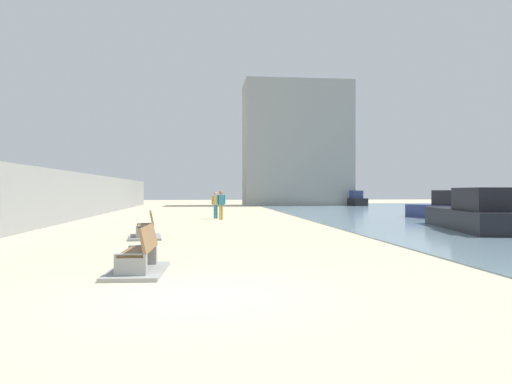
# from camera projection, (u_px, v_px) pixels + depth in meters

# --- Properties ---
(ground_plane) EXTENTS (120.00, 120.00, 0.00)m
(ground_plane) POSITION_uv_depth(u_px,v_px,m) (203.00, 222.00, 25.72)
(ground_plane) COLOR beige
(seawall) EXTENTS (0.80, 64.00, 2.75)m
(seawall) POSITION_uv_depth(u_px,v_px,m) (58.00, 197.00, 24.91)
(seawall) COLOR gray
(seawall) RESTS_ON ground
(bench_near) EXTENTS (1.18, 2.14, 0.98)m
(bench_near) POSITION_uv_depth(u_px,v_px,m) (139.00, 262.00, 9.84)
(bench_near) COLOR gray
(bench_near) RESTS_ON ground
(bench_far) EXTENTS (1.33, 2.21, 0.98)m
(bench_far) POSITION_uv_depth(u_px,v_px,m) (146.00, 232.00, 17.02)
(bench_far) COLOR gray
(bench_far) RESTS_ON ground
(person_walking) EXTENTS (0.52, 0.25, 1.61)m
(person_walking) POSITION_uv_depth(u_px,v_px,m) (216.00, 203.00, 28.92)
(person_walking) COLOR teal
(person_walking) RESTS_ON ground
(person_standing) EXTENTS (0.51, 0.27, 1.69)m
(person_standing) POSITION_uv_depth(u_px,v_px,m) (221.00, 203.00, 27.63)
(person_standing) COLOR gold
(person_standing) RESTS_ON ground
(boat_outer) EXTENTS (2.37, 5.38, 6.49)m
(boat_outer) POSITION_uv_depth(u_px,v_px,m) (351.00, 200.00, 52.93)
(boat_outer) COLOR black
(boat_outer) RESTS_ON water_bay
(boat_far_left) EXTENTS (3.48, 7.73, 1.78)m
(boat_far_left) POSITION_uv_depth(u_px,v_px,m) (474.00, 214.00, 20.25)
(boat_far_left) COLOR black
(boat_far_left) RESTS_ON water_bay
(boat_mid_bay) EXTENTS (2.93, 4.71, 1.68)m
(boat_mid_bay) POSITION_uv_depth(u_px,v_px,m) (444.00, 208.00, 28.32)
(boat_mid_bay) COLOR navy
(boat_mid_bay) RESTS_ON water_bay
(harbor_building) EXTENTS (12.00, 6.00, 13.91)m
(harbor_building) POSITION_uv_depth(u_px,v_px,m) (296.00, 145.00, 54.67)
(harbor_building) COLOR gray
(harbor_building) RESTS_ON ground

